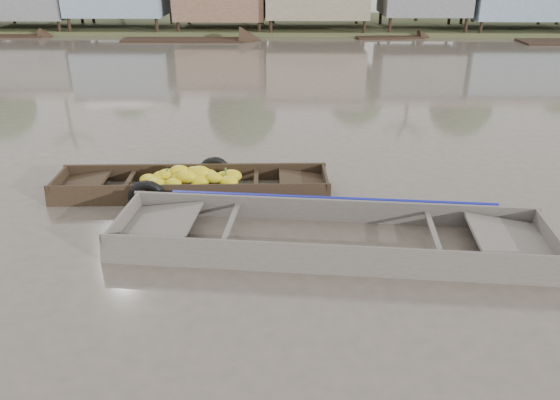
{
  "coord_description": "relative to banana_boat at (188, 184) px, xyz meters",
  "views": [
    {
      "loc": [
        0.91,
        -8.67,
        5.23
      ],
      "look_at": [
        0.71,
        0.83,
        0.8
      ],
      "focal_mm": 35.0,
      "sensor_mm": 36.0,
      "label": 1
    }
  ],
  "objects": [
    {
      "name": "banana_boat",
      "position": [
        0.0,
        0.0,
        0.0
      ],
      "size": [
        6.37,
        1.82,
        0.9
      ],
      "rotation": [
        0.0,
        0.0,
        0.04
      ],
      "color": "black",
      "rests_on": "ground"
    },
    {
      "name": "viewer_boat",
      "position": [
        3.17,
        -2.4,
        -0.12
      ],
      "size": [
        8.42,
        2.77,
        0.67
      ],
      "rotation": [
        0.0,
        0.0,
        -0.08
      ],
      "color": "#47403C",
      "rests_on": "ground"
    },
    {
      "name": "ground",
      "position": [
        1.47,
        -2.92,
        -0.2
      ],
      "size": [
        120.0,
        120.0,
        0.0
      ],
      "primitive_type": "plane",
      "color": "#4B4539",
      "rests_on": "ground"
    },
    {
      "name": "distant_boats",
      "position": [
        10.78,
        20.5,
        -0.25
      ],
      "size": [
        45.7,
        16.28,
        0.35
      ],
      "color": "black",
      "rests_on": "ground"
    }
  ]
}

